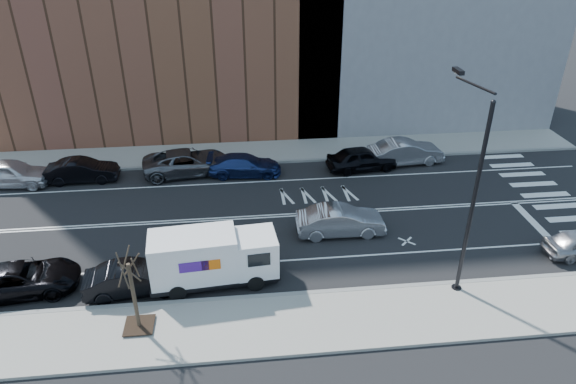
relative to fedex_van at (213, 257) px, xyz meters
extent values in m
plane|color=black|center=(3.97, 5.60, -1.40)|extent=(120.00, 120.00, 0.00)
cube|color=gray|center=(3.97, -3.20, -1.32)|extent=(44.00, 3.60, 0.15)
cube|color=gray|center=(3.97, 14.40, -1.32)|extent=(44.00, 3.60, 0.15)
cube|color=gray|center=(3.97, -1.40, -1.31)|extent=(44.00, 0.25, 0.17)
cube|color=gray|center=(3.97, 12.60, -1.31)|extent=(44.00, 0.25, 0.17)
cylinder|color=black|center=(10.97, -1.80, 3.10)|extent=(0.18, 0.18, 9.00)
cylinder|color=black|center=(10.97, -1.80, -1.30)|extent=(0.44, 0.44, 0.20)
sphere|color=black|center=(10.97, -1.80, 7.55)|extent=(0.20, 0.20, 0.20)
cylinder|color=black|center=(10.97, -0.10, 7.70)|extent=(0.11, 3.49, 0.48)
cube|color=black|center=(10.97, 1.60, 7.80)|extent=(0.25, 0.80, 0.18)
cube|color=#FFF2CC|center=(10.97, 1.60, 7.70)|extent=(0.18, 0.55, 0.03)
cube|color=black|center=(-3.03, -2.80, -1.17)|extent=(1.20, 1.20, 0.04)
cylinder|color=#382B1E|center=(-3.03, -2.80, 0.35)|extent=(0.16, 0.16, 3.20)
cylinder|color=#382B1E|center=(-2.78, -2.80, 1.75)|extent=(0.06, 0.80, 1.44)
cylinder|color=#382B1E|center=(-2.95, -2.56, 1.75)|extent=(0.81, 0.31, 1.19)
cylinder|color=#382B1E|center=(-3.23, -2.65, 1.75)|extent=(0.58, 0.76, 1.50)
cylinder|color=#382B1E|center=(-3.23, -2.95, 1.75)|extent=(0.47, 0.61, 1.37)
cylinder|color=#382B1E|center=(-2.95, -3.04, 1.75)|extent=(0.72, 0.29, 1.13)
cube|color=black|center=(-0.02, 0.00, -0.98)|extent=(5.82, 2.39, 0.27)
cube|color=white|center=(1.99, 0.17, 0.03)|extent=(1.99, 2.12, 1.83)
cube|color=black|center=(2.92, 0.25, 0.30)|extent=(0.20, 1.69, 0.87)
cube|color=black|center=(2.08, -0.83, 0.30)|extent=(1.01, 0.12, 0.64)
cube|color=black|center=(1.91, 1.16, 0.30)|extent=(1.01, 0.12, 0.64)
cube|color=black|center=(2.89, 0.24, -0.89)|extent=(0.29, 1.84, 0.32)
cube|color=white|center=(-0.84, -0.07, 0.21)|extent=(4.01, 2.33, 2.11)
cube|color=#47198C|center=(-0.75, -1.09, 0.35)|extent=(1.28, 0.13, 0.50)
cube|color=orange|center=(-0.02, -1.03, 0.35)|extent=(0.82, 0.09, 0.50)
cube|color=#47198C|center=(-0.93, 0.95, 0.35)|extent=(1.28, 0.13, 0.50)
cube|color=orange|center=(-0.19, 1.01, 0.35)|extent=(0.82, 0.09, 0.50)
cylinder|color=black|center=(1.89, -0.76, -1.01)|extent=(0.79, 0.32, 0.77)
cylinder|color=black|center=(1.73, 1.07, -1.01)|extent=(0.79, 0.32, 0.77)
cylinder|color=black|center=(-1.58, -1.05, -1.01)|extent=(0.79, 0.32, 0.77)
cylinder|color=black|center=(-1.74, 0.77, -1.01)|extent=(0.79, 0.32, 0.77)
imported|color=silver|center=(-12.83, 11.16, -0.56)|extent=(5.08, 2.40, 1.68)
imported|color=black|center=(-8.52, 11.26, -0.66)|extent=(4.47, 1.64, 1.46)
imported|color=#56585F|center=(-1.91, 11.65, -0.60)|extent=(6.04, 3.36, 1.60)
imported|color=navy|center=(1.79, 11.03, -0.70)|extent=(4.90, 2.30, 1.38)
imported|color=black|center=(9.57, 10.98, -0.60)|extent=(4.87, 2.47, 1.59)
imported|color=#9C9CA1|center=(12.77, 11.62, -0.56)|extent=(5.22, 2.28, 1.67)
imported|color=#B0B0B5|center=(6.63, 3.47, -0.62)|extent=(4.69, 1.65, 1.54)
imported|color=black|center=(-3.53, -0.32, -0.67)|extent=(4.53, 1.94, 1.45)
imported|color=black|center=(-8.60, 0.26, -0.70)|extent=(5.27, 2.88, 1.40)
camera|label=1|loc=(1.36, -19.27, 13.79)|focal=32.00mm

